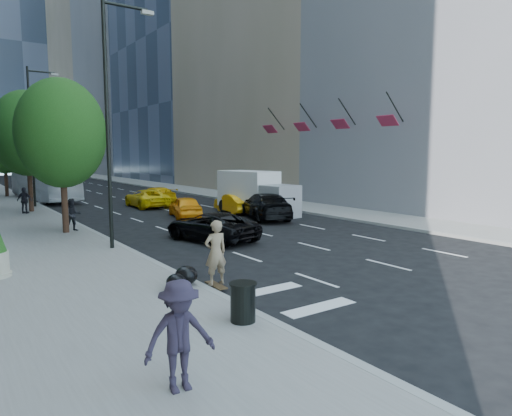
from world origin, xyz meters
TOP-DOWN VIEW (x-y plane):
  - ground at (0.00, 0.00)m, footprint 160.00×160.00m
  - sidewalk_right at (10.00, 30.00)m, footprint 4.00×120.00m
  - tower_right_mid at (22.00, 74.00)m, footprint 20.00×24.00m
  - tower_right_far at (22.00, 98.00)m, footprint 20.00×24.00m
  - lamp_near at (-6.32, 4.00)m, footprint 2.13×0.22m
  - lamp_far at (-6.32, 22.00)m, footprint 2.13×0.22m
  - tree_near at (-7.20, 9.00)m, footprint 4.20×4.20m
  - tree_mid at (-7.20, 19.00)m, footprint 4.50×4.50m
  - tree_far at (-7.20, 32.00)m, footprint 3.90×3.90m
  - traffic_signal at (-6.40, 40.00)m, footprint 2.48×0.53m
  - facade_flags at (10.64, 10.00)m, footprint 1.85×13.30m
  - skateboarder at (-5.60, -3.00)m, footprint 0.73×0.49m
  - black_sedan_lincoln at (-2.00, 3.67)m, footprint 3.24×5.17m
  - black_sedan_mercedes at (4.20, 8.00)m, footprint 3.97×5.99m
  - taxi_a at (0.50, 11.50)m, footprint 2.54×4.22m
  - taxi_b at (4.20, 11.59)m, footprint 1.82×4.05m
  - taxi_c at (0.50, 18.00)m, footprint 2.40×4.90m
  - taxi_d at (2.25, 20.50)m, footprint 2.29×4.60m
  - city_bus at (-4.80, 27.64)m, footprint 3.72×11.36m
  - box_truck at (4.96, 10.02)m, footprint 2.91×6.18m
  - pedestrian_a at (-6.80, 9.21)m, footprint 0.81×0.63m
  - pedestrian_b at (-7.72, 18.00)m, footprint 1.03×0.95m
  - pedestrian_c at (-9.14, -8.00)m, footprint 1.26×0.80m
  - trash_can at (-6.60, -6.00)m, footprint 0.59×0.59m
  - garbage_bags at (-6.55, -2.70)m, footprint 1.13×1.09m

SIDE VIEW (x-z plane):
  - ground at x=0.00m, z-range 0.00..0.00m
  - sidewalk_right at x=10.00m, z-range 0.00..0.15m
  - garbage_bags at x=-6.55m, z-range 0.14..0.69m
  - trash_can at x=-6.60m, z-range 0.15..1.03m
  - taxi_d at x=2.25m, z-range 0.00..1.28m
  - taxi_b at x=4.20m, z-range 0.00..1.29m
  - black_sedan_lincoln at x=-2.00m, z-range 0.00..1.33m
  - taxi_c at x=0.50m, z-range 0.00..1.34m
  - taxi_a at x=0.50m, z-range 0.00..1.34m
  - black_sedan_mercedes at x=4.20m, z-range 0.00..1.61m
  - pedestrian_a at x=-6.80m, z-range 0.15..1.78m
  - skateboarder at x=-5.60m, z-range 0.00..1.94m
  - pedestrian_b at x=-7.72m, z-range 0.15..1.84m
  - pedestrian_c at x=-9.14m, z-range 0.15..2.01m
  - box_truck at x=4.96m, z-range 0.02..2.87m
  - city_bus at x=-4.80m, z-range 0.00..3.11m
  - traffic_signal at x=-6.40m, z-range 1.63..6.83m
  - tree_far at x=-7.20m, z-range 1.16..8.09m
  - tree_near at x=-7.20m, z-range 1.24..8.70m
  - tree_mid at x=-7.20m, z-range 1.32..9.31m
  - lamp_near at x=-6.32m, z-range 0.81..10.81m
  - lamp_far at x=-6.32m, z-range 0.81..10.81m
  - facade_flags at x=10.64m, z-range 5.16..7.21m
  - tower_right_far at x=22.00m, z-range 0.00..50.00m
  - tower_right_mid at x=22.00m, z-range 0.00..65.00m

